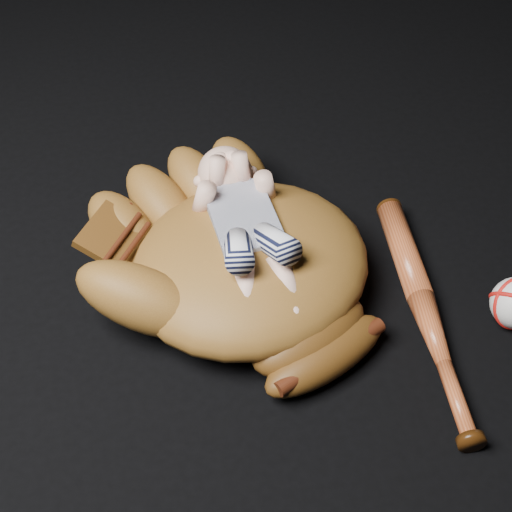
% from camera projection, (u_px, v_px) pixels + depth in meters
% --- Properties ---
extents(baseball_glove, '(0.66, 0.70, 0.17)m').
position_uv_depth(baseball_glove, '(249.00, 256.00, 1.11)').
color(baseball_glove, brown).
rests_on(baseball_glove, ground).
extents(newborn_baby, '(0.18, 0.35, 0.14)m').
position_uv_depth(newborn_baby, '(248.00, 228.00, 1.08)').
color(newborn_baby, beige).
rests_on(newborn_baby, baseball_glove).
extents(baseball_bat, '(0.09, 0.48, 0.04)m').
position_uv_depth(baseball_bat, '(425.00, 311.00, 1.11)').
color(baseball_bat, '#A3441F').
rests_on(baseball_bat, ground).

